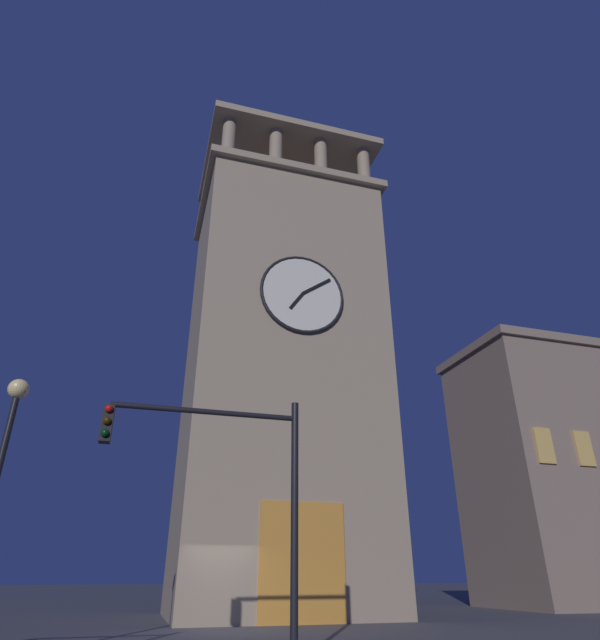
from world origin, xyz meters
The scene contains 5 objects.
ground_plane centered at (0.00, 0.00, 0.00)m, with size 200.00×200.00×0.00m, color #4C4C51.
clocktower centered at (-2.97, -4.98, 10.59)m, with size 9.34×7.91×26.22m.
adjacent_wing_building centered at (-22.56, -6.88, 7.03)m, with size 15.11×6.99×14.01m.
traffic_signal_near centered at (1.19, 7.12, 3.48)m, with size 4.19×0.41×5.09m.
street_lamp centered at (5.78, 6.03, 3.76)m, with size 0.44×0.44×5.43m.
Camera 1 is at (2.91, 18.30, 1.51)m, focal length 29.21 mm.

